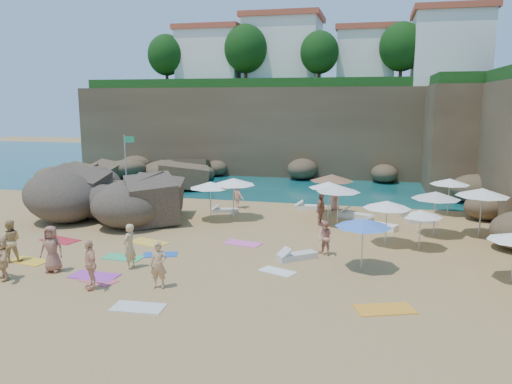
% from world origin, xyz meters
% --- Properties ---
extents(ground, '(120.00, 120.00, 0.00)m').
position_xyz_m(ground, '(0.00, 0.00, 0.00)').
color(ground, tan).
rests_on(ground, ground).
extents(seawater, '(120.00, 120.00, 0.00)m').
position_xyz_m(seawater, '(0.00, 30.00, 0.00)').
color(seawater, '#0C4751').
rests_on(seawater, ground).
extents(cliff_back, '(44.00, 8.00, 8.00)m').
position_xyz_m(cliff_back, '(2.00, 25.00, 4.00)').
color(cliff_back, brown).
rests_on(cliff_back, ground).
extents(cliff_corner, '(10.00, 12.00, 8.00)m').
position_xyz_m(cliff_corner, '(17.00, 20.00, 4.00)').
color(cliff_corner, brown).
rests_on(cliff_corner, ground).
extents(rock_promontory, '(12.00, 7.00, 2.00)m').
position_xyz_m(rock_promontory, '(-11.00, 16.00, 0.00)').
color(rock_promontory, brown).
rests_on(rock_promontory, ground).
extents(clifftop_buildings, '(28.48, 9.48, 7.00)m').
position_xyz_m(clifftop_buildings, '(2.96, 25.79, 11.24)').
color(clifftop_buildings, white).
rests_on(clifftop_buildings, cliff_back).
extents(clifftop_trees, '(35.60, 23.82, 4.40)m').
position_xyz_m(clifftop_trees, '(4.78, 19.52, 11.26)').
color(clifftop_trees, '#11380F').
rests_on(clifftop_trees, ground).
extents(marina_masts, '(3.10, 0.10, 6.00)m').
position_xyz_m(marina_masts, '(-16.50, 30.00, 3.00)').
color(marina_masts, white).
rests_on(marina_masts, ground).
extents(rock_outcrop, '(7.73, 6.33, 2.77)m').
position_xyz_m(rock_outcrop, '(-6.79, 2.88, 0.00)').
color(rock_outcrop, brown).
rests_on(rock_outcrop, ground).
extents(flag_pole, '(0.80, 0.33, 4.20)m').
position_xyz_m(flag_pole, '(-10.80, 12.87, 2.68)').
color(flag_pole, silver).
rests_on(flag_pole, ground).
extents(parasol_0, '(2.55, 2.55, 2.42)m').
position_xyz_m(parasol_0, '(0.22, 4.81, 2.22)').
color(parasol_0, silver).
rests_on(parasol_0, ground).
extents(parasol_1, '(2.35, 2.35, 2.22)m').
position_xyz_m(parasol_1, '(5.63, 6.03, 2.04)').
color(parasol_1, silver).
rests_on(parasol_1, ground).
extents(parasol_2, '(2.34, 2.34, 2.21)m').
position_xyz_m(parasol_2, '(12.63, 8.92, 2.03)').
color(parasol_2, silver).
rests_on(parasol_2, ground).
extents(parasol_3, '(2.45, 2.45, 2.31)m').
position_xyz_m(parasol_3, '(11.26, 3.58, 2.12)').
color(parasol_3, silver).
rests_on(parasol_3, ground).
extents(parasol_4, '(2.64, 2.64, 2.49)m').
position_xyz_m(parasol_4, '(13.54, 4.07, 2.29)').
color(parasol_4, silver).
rests_on(parasol_4, ground).
extents(parasol_5, '(2.40, 2.40, 2.27)m').
position_xyz_m(parasol_5, '(-0.96, 4.10, 2.08)').
color(parasol_5, silver).
rests_on(parasol_5, ground).
extents(parasol_6, '(2.64, 2.64, 2.49)m').
position_xyz_m(parasol_6, '(5.70, 7.14, 2.29)').
color(parasol_6, silver).
rests_on(parasol_6, ground).
extents(parasol_7, '(2.29, 2.29, 2.17)m').
position_xyz_m(parasol_7, '(8.82, 1.32, 1.99)').
color(parasol_7, silver).
rests_on(parasol_7, ground).
extents(parasol_8, '(1.97, 1.97, 1.87)m').
position_xyz_m(parasol_8, '(10.35, 0.99, 1.71)').
color(parasol_8, silver).
rests_on(parasol_8, ground).
extents(parasol_9, '(2.42, 2.42, 2.29)m').
position_xyz_m(parasol_9, '(6.28, 4.52, 2.10)').
color(parasol_9, silver).
rests_on(parasol_9, ground).
extents(parasol_10, '(2.28, 2.28, 2.16)m').
position_xyz_m(parasol_10, '(7.80, -2.58, 1.98)').
color(parasol_10, silver).
rests_on(parasol_10, ground).
extents(lounger_0, '(1.70, 1.05, 0.25)m').
position_xyz_m(lounger_0, '(-0.76, 6.21, 0.13)').
color(lounger_0, silver).
rests_on(lounger_0, ground).
extents(lounger_1, '(1.90, 0.90, 0.28)m').
position_xyz_m(lounger_1, '(4.22, 8.28, 0.14)').
color(lounger_1, white).
rests_on(lounger_1, ground).
extents(lounger_2, '(1.59, 0.69, 0.24)m').
position_xyz_m(lounger_2, '(10.91, 6.18, 0.12)').
color(lounger_2, silver).
rests_on(lounger_2, ground).
extents(lounger_3, '(2.11, 1.30, 0.31)m').
position_xyz_m(lounger_3, '(7.19, 6.56, 0.16)').
color(lounger_3, white).
rests_on(lounger_3, ground).
extents(lounger_4, '(2.08, 1.48, 0.31)m').
position_xyz_m(lounger_4, '(8.54, 4.41, 0.15)').
color(lounger_4, white).
rests_on(lounger_4, ground).
extents(lounger_5, '(1.76, 1.57, 0.28)m').
position_xyz_m(lounger_5, '(5.01, -1.88, 0.14)').
color(lounger_5, silver).
rests_on(lounger_5, ground).
extents(towel_1, '(1.64, 1.12, 0.03)m').
position_xyz_m(towel_1, '(-2.04, -6.32, 0.01)').
color(towel_1, '#D05166').
rests_on(towel_1, ground).
extents(towel_2, '(1.88, 1.18, 0.03)m').
position_xyz_m(towel_2, '(-6.26, -4.87, 0.02)').
color(towel_2, yellow).
rests_on(towel_2, ground).
extents(towel_3, '(1.80, 0.94, 0.03)m').
position_xyz_m(towel_3, '(-2.52, -3.46, 0.02)').
color(towel_3, '#37C074').
rests_on(towel_3, ground).
extents(towel_5, '(1.80, 0.98, 0.03)m').
position_xyz_m(towel_5, '(0.62, -8.27, 0.02)').
color(towel_5, silver).
rests_on(towel_5, ground).
extents(towel_6, '(1.94, 1.04, 0.03)m').
position_xyz_m(towel_6, '(-2.48, -5.88, 0.02)').
color(towel_6, '#B038B8').
rests_on(towel_6, ground).
extents(towel_7, '(2.12, 1.43, 0.03)m').
position_xyz_m(towel_7, '(-6.93, -1.67, 0.02)').
color(towel_7, red).
rests_on(towel_7, ground).
extents(towel_8, '(1.70, 1.22, 0.03)m').
position_xyz_m(towel_8, '(-1.09, -2.69, 0.01)').
color(towel_8, blue).
rests_on(towel_8, ground).
extents(towel_9, '(1.93, 1.25, 0.03)m').
position_xyz_m(towel_9, '(2.07, -0.09, 0.02)').
color(towel_9, '#FC62BF').
rests_on(towel_9, ground).
extents(towel_10, '(2.16, 1.59, 0.03)m').
position_xyz_m(towel_10, '(8.69, -6.50, 0.02)').
color(towel_10, orange).
rests_on(towel_10, ground).
extents(towel_11, '(2.13, 1.52, 0.03)m').
position_xyz_m(towel_11, '(-3.57, 3.67, 0.02)').
color(towel_11, '#31AE6E').
rests_on(towel_11, ground).
extents(towel_12, '(2.16, 1.54, 0.03)m').
position_xyz_m(towel_12, '(-2.47, -1.01, 0.02)').
color(towel_12, yellow).
rests_on(towel_12, ground).
extents(towel_13, '(1.63, 1.23, 0.03)m').
position_xyz_m(towel_13, '(4.49, -3.65, 0.01)').
color(towel_13, white).
rests_on(towel_13, ground).
extents(person_stand_1, '(1.13, 1.05, 1.86)m').
position_xyz_m(person_stand_1, '(-6.93, -5.08, 0.93)').
color(person_stand_1, tan).
rests_on(person_stand_1, ground).
extents(person_stand_2, '(1.13, 1.08, 1.72)m').
position_xyz_m(person_stand_2, '(-0.31, 7.73, 0.86)').
color(person_stand_2, tan).
rests_on(person_stand_2, ground).
extents(person_stand_3, '(0.71, 1.12, 1.78)m').
position_xyz_m(person_stand_3, '(5.36, 4.40, 0.89)').
color(person_stand_3, '#A86754').
rests_on(person_stand_3, ground).
extents(person_stand_4, '(0.86, 0.78, 1.56)m').
position_xyz_m(person_stand_4, '(5.81, 8.49, 0.78)').
color(person_stand_4, tan).
rests_on(person_stand_4, ground).
extents(person_stand_5, '(1.51, 0.72, 1.57)m').
position_xyz_m(person_stand_5, '(-4.59, 5.44, 0.78)').
color(person_stand_5, tan).
rests_on(person_stand_5, ground).
extents(person_stand_6, '(0.50, 0.72, 1.89)m').
position_xyz_m(person_stand_6, '(-1.54, -4.66, 0.94)').
color(person_stand_6, tan).
rests_on(person_stand_6, ground).
extents(person_lie_1, '(2.04, 2.08, 0.45)m').
position_xyz_m(person_lie_1, '(-1.84, -7.11, 0.22)').
color(person_lie_1, '#F0B088').
rests_on(person_lie_1, ground).
extents(person_lie_2, '(1.27, 2.03, 0.50)m').
position_xyz_m(person_lie_2, '(-4.39, -5.79, 0.25)').
color(person_lie_2, '#965F4B').
rests_on(person_lie_2, ground).
extents(person_lie_3, '(2.27, 2.30, 0.45)m').
position_xyz_m(person_lie_3, '(-5.71, -7.04, 0.23)').
color(person_lie_3, '#E2B076').
rests_on(person_lie_3, ground).
extents(person_lie_4, '(0.84, 1.79, 0.41)m').
position_xyz_m(person_lie_4, '(0.56, -6.43, 0.21)').
color(person_lie_4, tan).
rests_on(person_lie_4, ground).
extents(person_lie_5, '(1.44, 1.70, 0.58)m').
position_xyz_m(person_lie_5, '(6.15, -1.01, 0.29)').
color(person_lie_5, tan).
rests_on(person_lie_5, ground).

